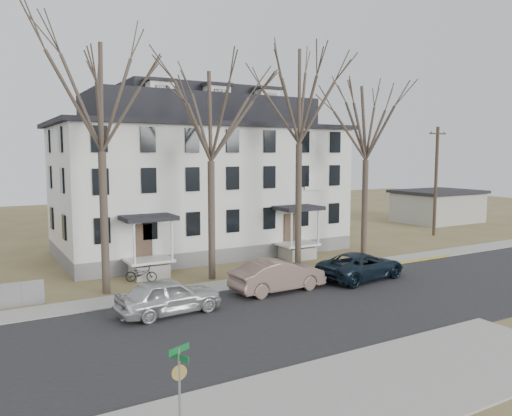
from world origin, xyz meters
TOP-DOWN VIEW (x-y plane):
  - ground at (0.00, 0.00)m, footprint 120.00×120.00m
  - main_road at (0.00, 2.00)m, footprint 120.00×10.00m
  - far_sidewalk at (0.00, 8.00)m, footprint 120.00×2.00m
  - near_sidewalk_left at (-8.00, -5.00)m, footprint 20.00×5.00m
  - yellow_curb at (5.00, 7.10)m, footprint 14.00×0.25m
  - boarding_house at (-2.00, 17.95)m, footprint 20.80×12.36m
  - distant_building at (26.00, 20.00)m, footprint 8.50×6.50m
  - tree_far_left at (-11.00, 9.80)m, footprint 8.40×8.40m
  - tree_mid_left at (-5.00, 9.80)m, footprint 7.80×7.80m
  - tree_center at (1.00, 9.80)m, footprint 9.00×9.00m
  - tree_mid_right at (6.50, 9.80)m, footprint 7.80×7.80m
  - utility_pole_far at (18.50, 14.00)m, footprint 2.00×0.28m
  - car_silver at (-9.38, 4.93)m, footprint 4.84×2.20m
  - car_tan at (-3.17, 5.62)m, footprint 5.16×1.96m
  - car_navy at (2.33, 5.39)m, footprint 5.79×3.24m
  - bicycle_left at (-8.80, 10.97)m, footprint 1.85×1.43m
  - street_sign at (-12.57, -4.54)m, footprint 0.69×0.69m

SIDE VIEW (x-z plane):
  - ground at x=0.00m, z-range 0.00..0.00m
  - main_road at x=0.00m, z-range -0.02..0.02m
  - far_sidewalk at x=0.00m, z-range -0.04..0.04m
  - near_sidewalk_left at x=-8.00m, z-range -0.04..0.04m
  - yellow_curb at x=5.00m, z-range -0.03..0.03m
  - bicycle_left at x=-8.80m, z-range 0.00..0.93m
  - car_navy at x=2.33m, z-range 0.00..1.53m
  - car_silver at x=-9.38m, z-range 0.00..1.61m
  - car_tan at x=-3.17m, z-range 0.00..1.68m
  - street_sign at x=-12.57m, z-range 0.41..2.83m
  - distant_building at x=26.00m, z-range 0.00..3.35m
  - utility_pole_far at x=18.50m, z-range 0.15..9.65m
  - boarding_house at x=-2.00m, z-range -0.65..11.40m
  - tree_mid_left at x=-5.00m, z-range 3.23..15.97m
  - tree_mid_right at x=6.50m, z-range 3.23..15.97m
  - tree_far_left at x=-11.00m, z-range 3.48..17.20m
  - tree_center at x=1.00m, z-range 3.73..18.43m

